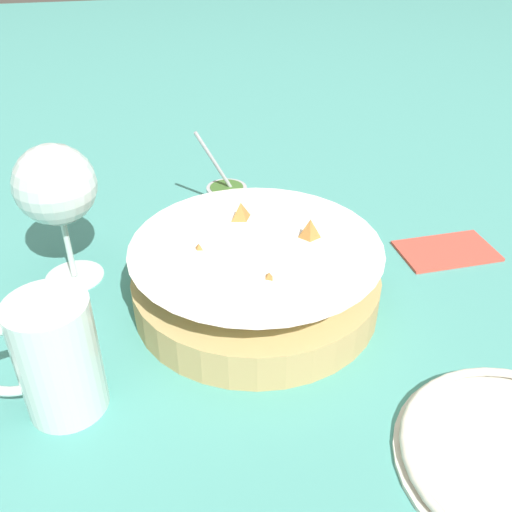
# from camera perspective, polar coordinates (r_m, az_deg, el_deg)

# --- Properties ---
(ground_plane) EXTENTS (4.00, 4.00, 0.00)m
(ground_plane) POSITION_cam_1_polar(r_m,az_deg,el_deg) (0.63, -2.77, -5.46)
(ground_plane) COLOR teal
(food_basket) EXTENTS (0.27, 0.27, 0.10)m
(food_basket) POSITION_cam_1_polar(r_m,az_deg,el_deg) (0.62, -0.00, -2.15)
(food_basket) COLOR tan
(food_basket) RESTS_ON ground_plane
(sauce_cup) EXTENTS (0.07, 0.06, 0.12)m
(sauce_cup) POSITION_cam_1_polar(r_m,az_deg,el_deg) (0.81, -2.93, 5.80)
(sauce_cup) COLOR #B7B7BC
(sauce_cup) RESTS_ON ground_plane
(wine_glass) EXTENTS (0.09, 0.09, 0.17)m
(wine_glass) POSITION_cam_1_polar(r_m,az_deg,el_deg) (0.66, -19.39, 6.37)
(wine_glass) COLOR silver
(wine_glass) RESTS_ON ground_plane
(beer_mug) EXTENTS (0.11, 0.07, 0.12)m
(beer_mug) POSITION_cam_1_polar(r_m,az_deg,el_deg) (0.52, -19.37, -9.89)
(beer_mug) COLOR silver
(beer_mug) RESTS_ON ground_plane
(napkin) EXTENTS (0.12, 0.08, 0.01)m
(napkin) POSITION_cam_1_polar(r_m,az_deg,el_deg) (0.77, 18.53, 0.61)
(napkin) COLOR #DB4C3D
(napkin) RESTS_ON ground_plane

